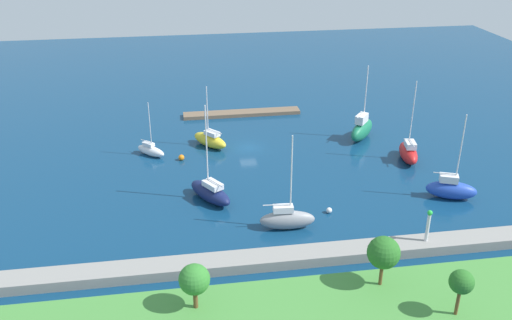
# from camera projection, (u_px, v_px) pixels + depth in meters

# --- Properties ---
(water) EXTENTS (160.00, 160.00, 0.00)m
(water) POSITION_uv_depth(u_px,v_px,m) (248.00, 148.00, 84.18)
(water) COLOR navy
(water) RESTS_ON ground
(pier_dock) EXTENTS (20.45, 2.62, 0.62)m
(pier_dock) POSITION_uv_depth(u_px,v_px,m) (242.00, 113.00, 96.99)
(pier_dock) COLOR brown
(pier_dock) RESTS_ON ground
(breakwater) EXTENTS (71.25, 2.80, 1.13)m
(breakwater) POSITION_uv_depth(u_px,v_px,m) (288.00, 257.00, 57.36)
(breakwater) COLOR gray
(breakwater) RESTS_ON ground
(shoreline_park) EXTENTS (64.58, 9.43, 1.12)m
(shoreline_park) POSITION_uv_depth(u_px,v_px,m) (309.00, 314.00, 49.54)
(shoreline_park) COLOR #478C3D
(shoreline_park) RESTS_ON ground
(harbor_beacon) EXTENTS (0.56, 0.56, 3.73)m
(harbor_beacon) POSITION_uv_depth(u_px,v_px,m) (428.00, 223.00, 58.28)
(harbor_beacon) COLOR silver
(harbor_beacon) RESTS_ON breakwater
(park_tree_center) EXTENTS (3.09, 3.09, 5.15)m
(park_tree_center) POSITION_uv_depth(u_px,v_px,m) (384.00, 253.00, 50.98)
(park_tree_center) COLOR brown
(park_tree_center) RESTS_ON shoreline_park
(park_tree_midwest) EXTENTS (2.79, 2.79, 4.45)m
(park_tree_midwest) POSITION_uv_depth(u_px,v_px,m) (194.00, 280.00, 48.25)
(park_tree_midwest) COLOR brown
(park_tree_midwest) RESTS_ON shoreline_park
(park_tree_east) EXTENTS (2.16, 2.16, 4.56)m
(park_tree_east) POSITION_uv_depth(u_px,v_px,m) (461.00, 282.00, 47.26)
(park_tree_east) COLOR brown
(park_tree_east) RESTS_ON shoreline_park
(sailboat_navy_far_north) EXTENTS (5.99, 7.49, 12.53)m
(sailboat_navy_far_north) POSITION_uv_depth(u_px,v_px,m) (210.00, 192.00, 68.96)
(sailboat_navy_far_north) COLOR #141E4C
(sailboat_navy_far_north) RESTS_ON water
(sailboat_blue_center_basin) EXTENTS (6.59, 4.35, 11.29)m
(sailboat_blue_center_basin) POSITION_uv_depth(u_px,v_px,m) (451.00, 189.00, 69.41)
(sailboat_blue_center_basin) COLOR #2347B2
(sailboat_blue_center_basin) RESTS_ON water
(sailboat_green_mid_basin) EXTENTS (6.26, 7.05, 11.73)m
(sailboat_green_mid_basin) POSITION_uv_depth(u_px,v_px,m) (362.00, 129.00, 86.70)
(sailboat_green_mid_basin) COLOR #19724C
(sailboat_green_mid_basin) RESTS_ON water
(sailboat_red_lone_north) EXTENTS (3.36, 6.71, 11.81)m
(sailboat_red_lone_north) POSITION_uv_depth(u_px,v_px,m) (408.00, 152.00, 79.57)
(sailboat_red_lone_north) COLOR red
(sailboat_red_lone_north) RESTS_ON water
(sailboat_gray_outer_mooring) EXTENTS (6.46, 2.23, 11.57)m
(sailboat_gray_outer_mooring) POSITION_uv_depth(u_px,v_px,m) (287.00, 219.00, 62.96)
(sailboat_gray_outer_mooring) COLOR gray
(sailboat_gray_outer_mooring) RESTS_ON water
(sailboat_white_east_end) EXTENTS (4.70, 4.50, 8.30)m
(sailboat_white_east_end) POSITION_uv_depth(u_px,v_px,m) (151.00, 150.00, 81.36)
(sailboat_white_east_end) COLOR white
(sailboat_white_east_end) RESTS_ON water
(sailboat_yellow_lone_south) EXTENTS (5.80, 6.43, 9.50)m
(sailboat_yellow_lone_south) POSITION_uv_depth(u_px,v_px,m) (210.00, 140.00, 84.16)
(sailboat_yellow_lone_south) COLOR yellow
(sailboat_yellow_lone_south) RESTS_ON water
(mooring_buoy_white) EXTENTS (0.70, 0.70, 0.70)m
(mooring_buoy_white) POSITION_uv_depth(u_px,v_px,m) (329.00, 210.00, 66.50)
(mooring_buoy_white) COLOR white
(mooring_buoy_white) RESTS_ON water
(mooring_buoy_orange) EXTENTS (0.85, 0.85, 0.85)m
(mooring_buoy_orange) POSITION_uv_depth(u_px,v_px,m) (181.00, 158.00, 79.98)
(mooring_buoy_orange) COLOR orange
(mooring_buoy_orange) RESTS_ON water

